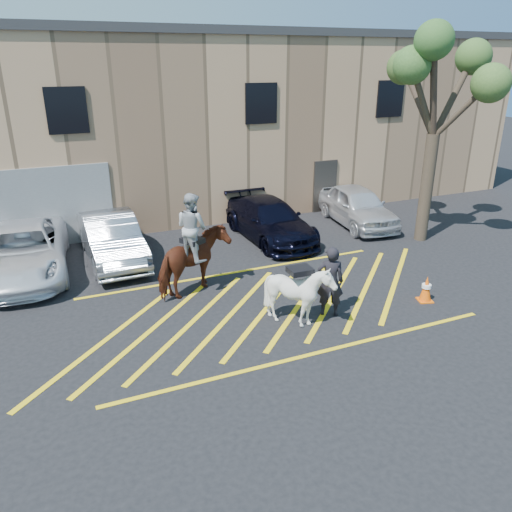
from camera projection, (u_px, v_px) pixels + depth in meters
name	position (u px, v px, depth m)	size (l,w,h in m)	color
ground	(263.00, 302.00, 13.61)	(90.00, 90.00, 0.00)	black
car_white_pickup	(23.00, 251.00, 15.10)	(2.50, 5.41, 1.50)	white
car_silver_sedan	(112.00, 239.00, 16.14)	(1.61, 4.63, 1.53)	gray
car_blue_suv	(270.00, 220.00, 18.17)	(1.99, 4.89, 1.42)	black
car_white_suv	(357.00, 206.00, 19.74)	(1.80, 4.46, 1.52)	silver
handler	(330.00, 281.00, 12.61)	(0.68, 0.45, 1.87)	black
warehouse	(155.00, 119.00, 22.49)	(32.42, 10.20, 7.30)	tan
hatching_zone	(268.00, 306.00, 13.35)	(12.60, 5.12, 0.01)	yellow
mounted_bay	(193.00, 254.00, 13.74)	(2.40, 1.91, 2.89)	#5E2B16
saddled_white	(299.00, 294.00, 12.18)	(1.37, 1.53, 1.63)	silver
traffic_cone	(426.00, 289.00, 13.55)	(0.48, 0.48, 0.73)	#FF640A
tree	(441.00, 75.00, 16.25)	(3.99, 4.37, 7.31)	#4A3E2D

